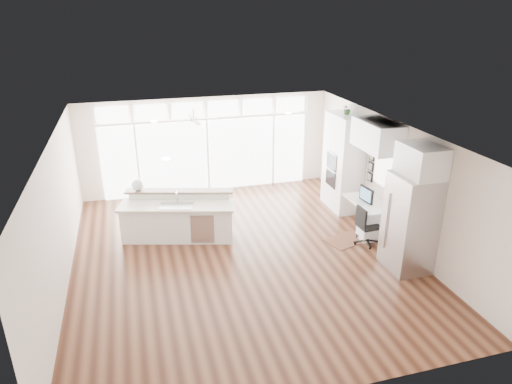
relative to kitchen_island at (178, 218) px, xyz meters
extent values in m
cube|color=#3C1E12|center=(1.20, -1.16, -0.53)|extent=(7.00, 8.00, 0.02)
cube|color=white|center=(1.20, -1.16, 2.18)|extent=(7.00, 8.00, 0.02)
cube|color=silver|center=(1.20, 2.84, 0.83)|extent=(7.00, 0.04, 2.70)
cube|color=silver|center=(1.20, -5.16, 0.83)|extent=(7.00, 0.04, 2.70)
cube|color=silver|center=(-2.30, -1.16, 0.83)|extent=(0.04, 8.00, 2.70)
cube|color=silver|center=(4.70, -1.16, 0.83)|extent=(0.04, 8.00, 2.70)
cube|color=white|center=(1.20, 2.78, 0.53)|extent=(5.80, 0.06, 2.08)
cube|color=white|center=(1.20, 2.78, 1.86)|extent=(5.90, 0.06, 0.40)
cube|color=white|center=(4.66, -0.86, 1.03)|extent=(0.04, 0.85, 0.85)
cube|color=white|center=(0.70, 1.64, 1.96)|extent=(1.16, 1.16, 0.32)
cube|color=white|center=(1.20, -0.96, 2.16)|extent=(3.40, 3.00, 0.02)
cube|color=white|center=(4.37, 0.64, 0.73)|extent=(0.64, 1.20, 2.50)
cube|color=white|center=(4.33, -0.86, -0.14)|extent=(0.72, 1.30, 0.76)
cube|color=white|center=(4.37, -0.86, 1.83)|extent=(0.64, 1.30, 0.64)
cube|color=#B8B7BC|center=(4.31, -2.51, 0.48)|extent=(0.76, 0.90, 2.00)
cube|color=white|center=(4.37, -2.51, 1.78)|extent=(0.64, 0.90, 0.60)
cube|color=black|center=(4.66, -0.24, 0.88)|extent=(0.06, 0.22, 0.80)
cube|color=white|center=(0.00, 0.00, 0.00)|extent=(2.77, 1.65, 1.03)
cube|color=#3C1C13|center=(3.65, -1.15, -0.51)|extent=(1.01, 0.85, 0.01)
cube|color=black|center=(4.07, -1.39, -0.07)|extent=(0.48, 0.45, 0.89)
sphere|color=silver|center=(-0.81, 0.64, 0.65)|extent=(0.32, 0.32, 0.27)
cube|color=black|center=(4.25, -0.86, 0.44)|extent=(0.14, 0.48, 0.39)
cube|color=silver|center=(4.08, -0.86, 0.25)|extent=(0.18, 0.34, 0.02)
imported|color=#2E5E28|center=(4.37, 0.64, 2.09)|extent=(0.26, 0.29, 0.21)
camera|label=1|loc=(-0.84, -9.51, 4.47)|focal=32.00mm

